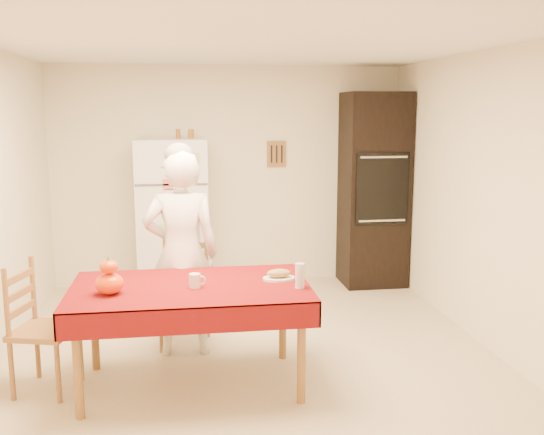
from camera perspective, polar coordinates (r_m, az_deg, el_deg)
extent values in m
plane|color=beige|center=(5.15, -1.87, -12.82)|extent=(4.50, 4.50, 0.00)
cube|color=#F4E9CD|center=(7.02, -4.05, 3.91)|extent=(4.00, 0.02, 2.50)
cube|color=#F4E9CD|center=(2.63, 3.66, -6.59)|extent=(4.00, 0.02, 2.50)
cube|color=#F4E9CD|center=(5.40, 19.64, 1.49)|extent=(0.02, 4.50, 2.50)
cube|color=white|center=(4.77, -2.05, 16.07)|extent=(4.00, 4.50, 0.02)
cube|color=brown|center=(7.05, 0.42, 6.00)|extent=(0.22, 0.02, 0.30)
cube|color=white|center=(6.69, -9.31, 0.04)|extent=(0.75, 0.70, 1.70)
cube|color=silver|center=(6.25, -7.10, 4.94)|extent=(0.03, 0.03, 0.25)
cube|color=silver|center=(6.36, -6.95, -1.81)|extent=(0.03, 0.03, 0.60)
cube|color=black|center=(7.04, 9.53, 2.59)|extent=(0.70, 0.60, 2.20)
cube|color=black|center=(6.74, 10.35, 2.66)|extent=(0.59, 0.02, 0.80)
cylinder|color=brown|center=(4.24, -17.83, -13.30)|extent=(0.06, 0.06, 0.71)
cylinder|color=brown|center=(4.96, -16.38, -9.76)|extent=(0.06, 0.06, 0.71)
cylinder|color=brown|center=(4.25, 2.78, -12.74)|extent=(0.06, 0.06, 0.71)
cylinder|color=brown|center=(4.97, 1.01, -9.29)|extent=(0.06, 0.06, 0.71)
cube|color=brown|center=(4.42, -7.70, -6.75)|extent=(1.60, 0.90, 0.04)
cube|color=#590E05|center=(4.41, -7.71, -6.43)|extent=(1.70, 1.00, 0.01)
cylinder|color=brown|center=(5.20, -10.38, -10.18)|extent=(0.04, 0.04, 0.43)
cylinder|color=brown|center=(5.52, -9.86, -8.97)|extent=(0.04, 0.04, 0.43)
cylinder|color=brown|center=(5.16, -6.36, -10.24)|extent=(0.04, 0.04, 0.43)
cylinder|color=brown|center=(5.48, -6.08, -9.01)|extent=(0.04, 0.04, 0.43)
cube|color=brown|center=(5.26, -8.23, -7.18)|extent=(0.46, 0.45, 0.04)
cube|color=brown|center=(5.36, -8.10, -4.08)|extent=(0.36, 0.07, 0.50)
cylinder|color=brown|center=(4.55, -19.49, -13.66)|extent=(0.04, 0.04, 0.43)
cylinder|color=brown|center=(4.70, -23.31, -13.11)|extent=(0.04, 0.04, 0.43)
cylinder|color=brown|center=(4.85, -17.58, -12.05)|extent=(0.04, 0.04, 0.43)
cylinder|color=brown|center=(4.99, -21.21, -11.61)|extent=(0.04, 0.04, 0.43)
cube|color=brown|center=(4.69, -20.57, -9.93)|extent=(0.50, 0.51, 0.04)
cube|color=brown|center=(4.69, -22.62, -6.84)|extent=(0.12, 0.36, 0.50)
imported|color=white|center=(5.00, -8.52, -3.41)|extent=(0.62, 0.41, 1.69)
cylinder|color=silver|center=(4.34, -7.28, -5.92)|extent=(0.08, 0.08, 0.10)
ellipsoid|color=#E25905|center=(4.30, -15.05, -6.03)|extent=(0.19, 0.19, 0.15)
ellipsoid|color=red|center=(4.27, -15.12, -4.49)|extent=(0.12, 0.12, 0.09)
cylinder|color=silver|center=(4.30, 2.64, -5.48)|extent=(0.07, 0.07, 0.18)
cylinder|color=white|center=(4.51, 0.65, -5.76)|extent=(0.24, 0.24, 0.02)
ellipsoid|color=#987B4B|center=(4.50, 0.66, -5.26)|extent=(0.18, 0.10, 0.06)
cylinder|color=#91511A|center=(6.64, -8.82, 7.79)|extent=(0.05, 0.05, 0.10)
cylinder|color=#99681B|center=(6.65, -7.70, 7.82)|extent=(0.05, 0.05, 0.10)
cylinder|color=#8F521A|center=(6.65, -7.59, 7.82)|extent=(0.05, 0.05, 0.10)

